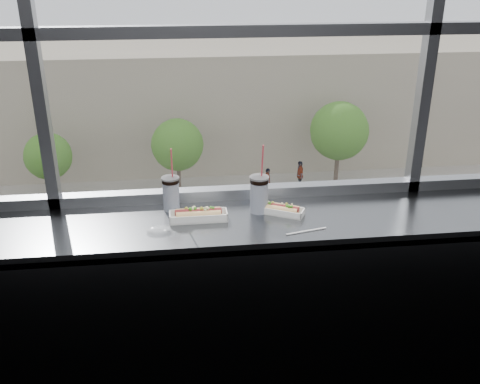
{
  "coord_description": "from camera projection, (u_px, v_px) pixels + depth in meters",
  "views": [
    {
      "loc": [
        -0.33,
        -1.22,
        2.3
      ],
      "look_at": [
        -0.03,
        1.23,
        1.25
      ],
      "focal_mm": 40.0,
      "sensor_mm": 36.0,
      "label": 1
    }
  ],
  "objects": [
    {
      "name": "soda_cup_right",
      "position": [
        259.0,
        192.0,
        2.78
      ],
      "size": [
        0.1,
        0.1,
        0.38
      ],
      "color": "white",
      "rests_on": "counter"
    },
    {
      "name": "far_sidewalk",
      "position": [
        186.0,
        195.0,
        33.3
      ],
      "size": [
        80.0,
        6.0,
        0.04
      ],
      "primitive_type": "cube",
      "color": "gray",
      "rests_on": "plaza_ground"
    },
    {
      "name": "soda_cup_left",
      "position": [
        171.0,
        192.0,
        2.81
      ],
      "size": [
        0.09,
        0.09,
        0.35
      ],
      "color": "white",
      "rests_on": "counter"
    },
    {
      "name": "pedestrian_c",
      "position": [
        268.0,
        179.0,
        33.09
      ],
      "size": [
        0.68,
        0.91,
        2.05
      ],
      "primitive_type": "imported",
      "rotation": [
        0.0,
        0.0,
        1.57
      ],
      "color": "#66605B",
      "rests_on": "far_sidewalk"
    },
    {
      "name": "car_far_c",
      "position": [
        391.0,
        198.0,
        30.57
      ],
      "size": [
        2.41,
        5.57,
        1.84
      ],
      "primitive_type": "imported",
      "rotation": [
        0.0,
        0.0,
        1.55
      ],
      "color": "white",
      "rests_on": "street_asphalt"
    },
    {
      "name": "loose_straw",
      "position": [
        306.0,
        231.0,
        2.61
      ],
      "size": [
        0.21,
        0.06,
        0.01
      ],
      "primitive_type": "cylinder",
      "rotation": [
        0.0,
        1.57,
        0.22
      ],
      "color": "white",
      "rests_on": "counter"
    },
    {
      "name": "hotdog_tray_left",
      "position": [
        198.0,
        215.0,
        2.72
      ],
      "size": [
        0.29,
        0.1,
        0.07
      ],
      "rotation": [
        0.0,
        0.0,
        0.0
      ],
      "color": "white",
      "rests_on": "counter"
    },
    {
      "name": "counter",
      "position": [
        247.0,
        224.0,
        2.75
      ],
      "size": [
        6.0,
        0.55,
        0.06
      ],
      "primitive_type": "cube",
      "color": "slate",
      "rests_on": "ground"
    },
    {
      "name": "tree_center",
      "position": [
        177.0,
        145.0,
        31.95
      ],
      "size": [
        3.15,
        3.15,
        4.93
      ],
      "color": "#47382B",
      "rests_on": "far_sidewalk"
    },
    {
      "name": "plaza_ground",
      "position": [
        181.0,
        127.0,
        47.45
      ],
      "size": [
        120.0,
        120.0,
        0.0
      ],
      "primitive_type": "plane",
      "color": "gray",
      "rests_on": "ground"
    },
    {
      "name": "hotdog_tray_right",
      "position": [
        280.0,
        209.0,
        2.79
      ],
      "size": [
        0.26,
        0.19,
        0.06
      ],
      "rotation": [
        0.0,
        0.0,
        -0.5
      ],
      "color": "white",
      "rests_on": "counter"
    },
    {
      "name": "pedestrian_d",
      "position": [
        300.0,
        172.0,
        33.81
      ],
      "size": [
        0.75,
        1.0,
        2.26
      ],
      "primitive_type": "imported",
      "rotation": [
        0.0,
        0.0,
        4.71
      ],
      "color": "#66605B",
      "rests_on": "far_sidewalk"
    },
    {
      "name": "counter_fascia",
      "position": [
        253.0,
        337.0,
        2.73
      ],
      "size": [
        6.0,
        0.04,
        1.04
      ],
      "primitive_type": "cube",
      "color": "slate",
      "rests_on": "ground"
    },
    {
      "name": "wrapper",
      "position": [
        158.0,
        229.0,
        2.6
      ],
      "size": [
        0.11,
        0.08,
        0.03
      ],
      "primitive_type": "ellipsoid",
      "color": "silver",
      "rests_on": "counter"
    },
    {
      "name": "wall_back_lower",
      "position": [
        240.0,
        281.0,
        3.21
      ],
      "size": [
        6.0,
        0.0,
        6.0
      ],
      "primitive_type": "plane",
      "rotation": [
        1.57,
        0.0,
        0.0
      ],
      "color": "black",
      "rests_on": "ground"
    },
    {
      "name": "car_near_c",
      "position": [
        232.0,
        282.0,
        22.06
      ],
      "size": [
        3.23,
        6.98,
        2.28
      ],
      "primitive_type": "imported",
      "rotation": [
        0.0,
        0.0,
        1.63
      ],
      "color": "#5D240B",
      "rests_on": "street_asphalt"
    },
    {
      "name": "tree_left",
      "position": [
        48.0,
        156.0,
        31.27
      ],
      "size": [
        2.78,
        2.78,
        4.35
      ],
      "color": "#47382B",
      "rests_on": "far_sidewalk"
    },
    {
      "name": "car_near_d",
      "position": [
        365.0,
        273.0,
        22.7
      ],
      "size": [
        3.2,
        6.95,
        2.27
      ],
      "primitive_type": "imported",
      "rotation": [
        0.0,
        0.0,
        1.62
      ],
      "color": "white",
      "rests_on": "street_asphalt"
    },
    {
      "name": "car_near_e",
      "position": [
        477.0,
        269.0,
        23.33
      ],
      "size": [
        2.94,
        6.04,
        1.95
      ],
      "primitive_type": "imported",
      "rotation": [
        0.0,
        0.0,
        1.48
      ],
      "color": "navy",
      "rests_on": "street_asphalt"
    },
    {
      "name": "car_far_a",
      "position": [
        17.0,
        214.0,
        28.2
      ],
      "size": [
        3.54,
        6.86,
        2.19
      ],
      "primitive_type": "imported",
      "rotation": [
        0.0,
        0.0,
        1.44
      ],
      "color": "black",
      "rests_on": "street_asphalt"
    },
    {
      "name": "far_building",
      "position": [
        180.0,
        96.0,
        40.86
      ],
      "size": [
        50.0,
        14.0,
        8.0
      ],
      "primitive_type": "cube",
      "color": "#9F927B",
      "rests_on": "plaza_ground"
    },
    {
      "name": "street_asphalt",
      "position": [
        190.0,
        260.0,
        25.99
      ],
      "size": [
        80.0,
        10.0,
        0.06
      ],
      "primitive_type": "cube",
      "color": "black",
      "rests_on": "plaza_ground"
    },
    {
      "name": "tree_right",
      "position": [
        339.0,
        131.0,
        32.87
      ],
      "size": [
        3.63,
        3.63,
        5.67
      ],
      "color": "#47382B",
      "rests_on": "far_sidewalk"
    }
  ]
}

